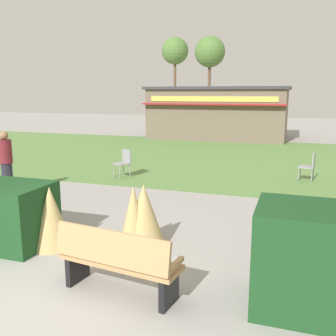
# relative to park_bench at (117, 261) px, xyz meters

# --- Properties ---
(ground_plane) EXTENTS (80.00, 80.00, 0.00)m
(ground_plane) POSITION_rel_park_bench_xyz_m (-0.74, -0.50, -0.48)
(ground_plane) COLOR #999691
(lawn_patch) EXTENTS (36.00, 12.00, 0.01)m
(lawn_patch) POSITION_rel_park_bench_xyz_m (-0.74, 11.47, -0.48)
(lawn_patch) COLOR #5B8442
(lawn_patch) RESTS_ON ground_plane
(park_bench) EXTENTS (1.75, 0.74, 0.95)m
(park_bench) POSITION_rel_park_bench_xyz_m (0.00, 0.00, 0.00)
(park_bench) COLOR tan
(park_bench) RESTS_ON ground_plane
(ornamental_grass_behind_left) EXTENTS (0.79, 0.79, 1.14)m
(ornamental_grass_behind_left) POSITION_rel_park_bench_xyz_m (-0.28, 1.62, 0.09)
(ornamental_grass_behind_left) COLOR tan
(ornamental_grass_behind_left) RESTS_ON ground_plane
(ornamental_grass_behind_right) EXTENTS (0.55, 0.55, 1.12)m
(ornamental_grass_behind_right) POSITION_rel_park_bench_xyz_m (-0.43, 1.51, 0.08)
(ornamental_grass_behind_right) COLOR tan
(ornamental_grass_behind_right) RESTS_ON ground_plane
(ornamental_grass_behind_center) EXTENTS (0.72, 0.72, 1.09)m
(ornamental_grass_behind_center) POSITION_rel_park_bench_xyz_m (-1.81, 1.08, 0.07)
(ornamental_grass_behind_center) COLOR tan
(ornamental_grass_behind_center) RESTS_ON ground_plane
(food_kiosk) EXTENTS (8.10, 5.06, 3.02)m
(food_kiosk) POSITION_rel_park_bench_xyz_m (-2.31, 18.64, 1.04)
(food_kiosk) COLOR #6B5B4C
(food_kiosk) RESTS_ON ground_plane
(cafe_chair_west) EXTENTS (0.50, 0.50, 0.89)m
(cafe_chair_west) POSITION_rel_park_bench_xyz_m (2.60, 7.88, 0.05)
(cafe_chair_west) COLOR gray
(cafe_chair_west) RESTS_ON ground_plane
(cafe_chair_east) EXTENTS (0.61, 0.61, 0.89)m
(cafe_chair_east) POSITION_rel_park_bench_xyz_m (-3.03, 6.64, 0.05)
(cafe_chair_east) COLOR gray
(cafe_chair_east) RESTS_ON ground_plane
(person_strolling) EXTENTS (0.34, 0.34, 1.69)m
(person_strolling) POSITION_rel_park_bench_xyz_m (-5.07, 3.73, 0.38)
(person_strolling) COLOR #23232D
(person_strolling) RESTS_ON ground_plane
(parked_car_west_slot) EXTENTS (4.29, 2.22, 1.20)m
(parked_car_west_slot) POSITION_rel_park_bench_xyz_m (-3.61, 27.84, 0.16)
(parked_car_west_slot) COLOR #2D6638
(parked_car_west_slot) RESTS_ON ground_plane
(tree_left_bg) EXTENTS (2.80, 2.80, 8.40)m
(tree_left_bg) POSITION_rel_park_bench_xyz_m (-10.38, 35.07, 6.43)
(tree_left_bg) COLOR brown
(tree_left_bg) RESTS_ON ground_plane
(tree_right_bg) EXTENTS (2.80, 2.80, 7.78)m
(tree_right_bg) POSITION_rel_park_bench_xyz_m (-5.80, 31.25, 5.83)
(tree_right_bg) COLOR brown
(tree_right_bg) RESTS_ON ground_plane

